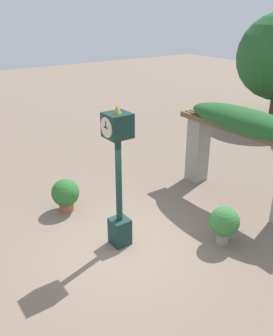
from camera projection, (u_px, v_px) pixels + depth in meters
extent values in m
plane|color=#7F6B5B|center=(125.00, 244.00, 8.81)|extent=(60.00, 60.00, 0.00)
cube|color=#14332D|center=(120.00, 231.00, 8.72)|extent=(0.44, 0.44, 0.69)
cylinder|color=#14332D|center=(119.00, 181.00, 8.16)|extent=(0.15, 0.15, 2.05)
cylinder|color=gold|center=(118.00, 138.00, 7.74)|extent=(0.24, 0.24, 0.04)
cube|color=#14332D|center=(117.00, 125.00, 7.62)|extent=(0.54, 0.54, 0.54)
cylinder|color=beige|center=(106.00, 128.00, 7.47)|extent=(0.44, 0.02, 0.44)
cylinder|color=beige|center=(128.00, 123.00, 7.77)|extent=(0.44, 0.02, 0.44)
cube|color=black|center=(106.00, 128.00, 7.47)|extent=(0.15, 0.01, 0.02)
cube|color=black|center=(106.00, 125.00, 7.44)|extent=(0.02, 0.01, 0.14)
cone|color=gold|center=(117.00, 109.00, 7.48)|extent=(0.19, 0.19, 0.17)
cube|color=gray|center=(198.00, 150.00, 11.78)|extent=(0.55, 0.55, 2.14)
cube|color=brown|center=(237.00, 131.00, 9.89)|extent=(4.56, 0.11, 0.16)
cube|color=brown|center=(241.00, 130.00, 9.99)|extent=(4.56, 0.11, 0.16)
cube|color=brown|center=(245.00, 129.00, 10.08)|extent=(4.56, 0.11, 0.16)
cube|color=brown|center=(249.00, 128.00, 10.18)|extent=(4.56, 0.11, 0.16)
ellipsoid|color=#235B28|center=(244.00, 121.00, 9.93)|extent=(3.91, 1.15, 0.70)
cylinder|color=gray|center=(223.00, 237.00, 8.80)|extent=(0.30, 0.30, 0.34)
sphere|color=#387A38|center=(224.00, 221.00, 8.62)|extent=(0.74, 0.74, 0.74)
cylinder|color=#9E563D|center=(67.00, 206.00, 10.26)|extent=(0.42, 0.42, 0.27)
sphere|color=#2D6B2D|center=(65.00, 193.00, 10.09)|extent=(0.79, 0.79, 0.79)
cylinder|color=brown|center=(273.00, 103.00, 18.84)|extent=(0.28, 0.28, 1.64)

